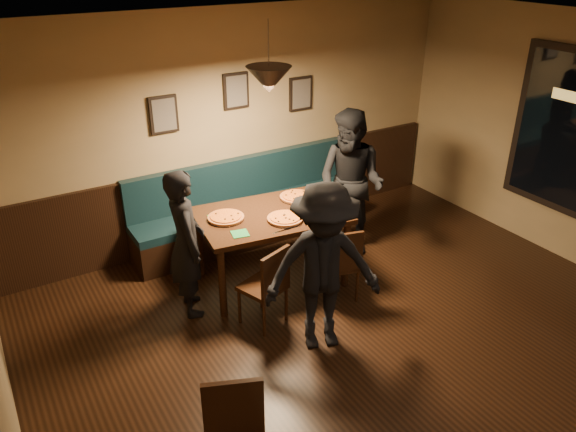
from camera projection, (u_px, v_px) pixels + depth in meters
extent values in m
plane|color=black|center=(429.00, 395.00, 4.66)|extent=(7.00, 7.00, 0.00)
plane|color=silver|center=(480.00, 55.00, 3.41)|extent=(7.00, 7.00, 0.00)
plane|color=#8C704F|center=(236.00, 127.00, 6.71)|extent=(6.00, 0.00, 6.00)
plane|color=#8C704F|center=(0.00, 416.00, 2.64)|extent=(0.00, 7.00, 7.00)
cube|color=black|center=(240.00, 195.00, 7.09)|extent=(5.88, 0.06, 1.00)
cube|color=black|center=(164.00, 114.00, 6.14)|extent=(0.32, 0.04, 0.42)
cube|color=black|center=(236.00, 91.00, 6.49)|extent=(0.32, 0.04, 0.42)
cube|color=black|center=(301.00, 93.00, 6.97)|extent=(0.32, 0.04, 0.42)
cone|color=black|center=(269.00, 79.00, 5.24)|extent=(0.44, 0.44, 0.25)
cube|color=#331D0E|center=(271.00, 247.00, 6.07)|extent=(1.67, 1.20, 0.83)
imported|color=black|center=(186.00, 243.00, 5.42)|extent=(0.46, 0.62, 1.54)
imported|color=black|center=(351.00, 184.00, 6.48)|extent=(0.96, 1.05, 1.75)
imported|color=black|center=(323.00, 269.00, 4.92)|extent=(1.21, 0.94, 1.64)
cylinder|color=orange|center=(226.00, 217.00, 5.74)|extent=(0.42, 0.42, 0.04)
cylinder|color=#C25A24|center=(285.00, 218.00, 5.72)|extent=(0.46, 0.46, 0.04)
cylinder|color=#BE7223|center=(296.00, 197.00, 6.20)|extent=(0.42, 0.42, 0.04)
cylinder|color=black|center=(334.00, 204.00, 5.90)|extent=(0.08, 0.08, 0.16)
cylinder|color=#99050D|center=(313.00, 198.00, 6.09)|extent=(0.03, 0.03, 0.11)
cube|color=#1B681C|center=(216.00, 217.00, 5.79)|extent=(0.18, 0.18, 0.01)
cube|color=#207A35|center=(240.00, 234.00, 5.46)|extent=(0.19, 0.19, 0.01)
cube|color=silver|center=(287.00, 230.00, 5.54)|extent=(0.18, 0.02, 0.00)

